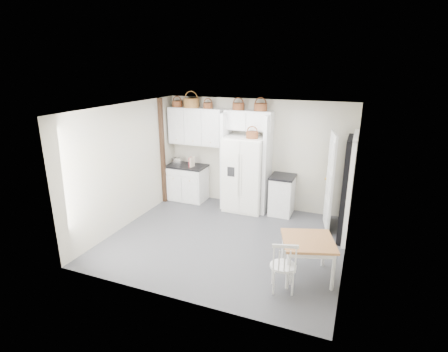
% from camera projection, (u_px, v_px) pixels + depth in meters
% --- Properties ---
extents(floor, '(4.50, 4.50, 0.00)m').
position_uv_depth(floor, '(225.00, 240.00, 6.99)').
color(floor, '#414146').
rests_on(floor, ground).
extents(ceiling, '(4.50, 4.50, 0.00)m').
position_uv_depth(ceiling, '(226.00, 109.00, 6.20)').
color(ceiling, white).
rests_on(ceiling, wall_back).
extents(wall_back, '(4.50, 0.00, 4.50)m').
position_uv_depth(wall_back, '(256.00, 154.00, 8.37)').
color(wall_back, '#B6B2AC').
rests_on(wall_back, floor).
extents(wall_left, '(0.00, 4.00, 4.00)m').
position_uv_depth(wall_left, '(127.00, 166.00, 7.40)').
color(wall_left, '#B6B2AC').
rests_on(wall_left, floor).
extents(wall_right, '(0.00, 4.00, 4.00)m').
position_uv_depth(wall_right, '(351.00, 194.00, 5.80)').
color(wall_right, '#B6B2AC').
rests_on(wall_right, floor).
extents(refrigerator, '(0.92, 0.74, 1.77)m').
position_uv_depth(refrigerator, '(245.00, 174.00, 8.23)').
color(refrigerator, white).
rests_on(refrigerator, floor).
extents(base_cab_left, '(0.95, 0.60, 0.88)m').
position_uv_depth(base_cab_left, '(188.00, 183.00, 8.98)').
color(base_cab_left, silver).
rests_on(base_cab_left, floor).
extents(base_cab_right, '(0.50, 0.61, 0.89)m').
position_uv_depth(base_cab_right, '(282.00, 196.00, 8.10)').
color(base_cab_right, silver).
rests_on(base_cab_right, floor).
extents(dining_table, '(1.02, 1.02, 0.67)m').
position_uv_depth(dining_table, '(307.00, 258.00, 5.68)').
color(dining_table, '#945D2E').
rests_on(dining_table, floor).
extents(windsor_chair, '(0.49, 0.47, 0.83)m').
position_uv_depth(windsor_chair, '(283.00, 266.00, 5.32)').
color(windsor_chair, silver).
rests_on(windsor_chair, floor).
extents(counter_left, '(0.99, 0.64, 0.04)m').
position_uv_depth(counter_left, '(187.00, 166.00, 8.84)').
color(counter_left, black).
rests_on(counter_left, base_cab_left).
extents(counter_right, '(0.54, 0.65, 0.04)m').
position_uv_depth(counter_right, '(283.00, 177.00, 7.96)').
color(counter_right, black).
rests_on(counter_right, base_cab_right).
extents(toaster, '(0.25, 0.16, 0.16)m').
position_uv_depth(toaster, '(177.00, 161.00, 8.91)').
color(toaster, silver).
rests_on(toaster, counter_left).
extents(cookbook_red, '(0.06, 0.16, 0.24)m').
position_uv_depth(cookbook_red, '(190.00, 162.00, 8.67)').
color(cookbook_red, '#B01B26').
rests_on(cookbook_red, counter_left).
extents(cookbook_cream, '(0.06, 0.17, 0.25)m').
position_uv_depth(cookbook_cream, '(192.00, 162.00, 8.65)').
color(cookbook_cream, beige).
rests_on(cookbook_cream, counter_left).
extents(basket_upper_a, '(0.26, 0.26, 0.15)m').
position_uv_depth(basket_upper_a, '(177.00, 104.00, 8.58)').
color(basket_upper_a, brown).
rests_on(basket_upper_a, upper_cabinet).
extents(basket_upper_b, '(0.38, 0.38, 0.23)m').
position_uv_depth(basket_upper_b, '(191.00, 103.00, 8.44)').
color(basket_upper_b, brown).
rests_on(basket_upper_b, upper_cabinet).
extents(basket_upper_c, '(0.23, 0.23, 0.13)m').
position_uv_depth(basket_upper_c, '(208.00, 106.00, 8.29)').
color(basket_upper_c, brown).
rests_on(basket_upper_c, upper_cabinet).
extents(basket_bridge_a, '(0.28, 0.28, 0.16)m').
position_uv_depth(basket_bridge_a, '(238.00, 106.00, 8.02)').
color(basket_bridge_a, brown).
rests_on(basket_bridge_a, bridge_cabinet).
extents(basket_bridge_b, '(0.29, 0.29, 0.17)m').
position_uv_depth(basket_bridge_b, '(261.00, 107.00, 7.83)').
color(basket_bridge_b, brown).
rests_on(basket_bridge_b, bridge_cabinet).
extents(basket_fridge_b, '(0.27, 0.27, 0.15)m').
position_uv_depth(basket_fridge_b, '(252.00, 135.00, 7.78)').
color(basket_fridge_b, brown).
rests_on(basket_fridge_b, refrigerator).
extents(upper_cabinet, '(1.40, 0.34, 0.90)m').
position_uv_depth(upper_cabinet, '(196.00, 126.00, 8.57)').
color(upper_cabinet, silver).
rests_on(upper_cabinet, wall_back).
extents(bridge_cabinet, '(1.12, 0.34, 0.45)m').
position_uv_depth(bridge_cabinet, '(249.00, 120.00, 8.02)').
color(bridge_cabinet, silver).
rests_on(bridge_cabinet, wall_back).
extents(fridge_panel_left, '(0.08, 0.60, 2.30)m').
position_uv_depth(fridge_panel_left, '(226.00, 160.00, 8.38)').
color(fridge_panel_left, silver).
rests_on(fridge_panel_left, floor).
extents(fridge_panel_right, '(0.08, 0.60, 2.30)m').
position_uv_depth(fridge_panel_right, '(267.00, 165.00, 8.02)').
color(fridge_panel_right, silver).
rests_on(fridge_panel_right, floor).
extents(trim_post, '(0.09, 0.09, 2.60)m').
position_uv_depth(trim_post, '(163.00, 152.00, 8.57)').
color(trim_post, '#362514').
rests_on(trim_post, floor).
extents(doorway_void, '(0.18, 0.85, 2.05)m').
position_uv_depth(doorway_void, '(347.00, 189.00, 6.80)').
color(doorway_void, black).
rests_on(doorway_void, floor).
extents(door_slab, '(0.21, 0.79, 2.05)m').
position_uv_depth(door_slab, '(330.00, 182.00, 7.22)').
color(door_slab, white).
rests_on(door_slab, floor).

